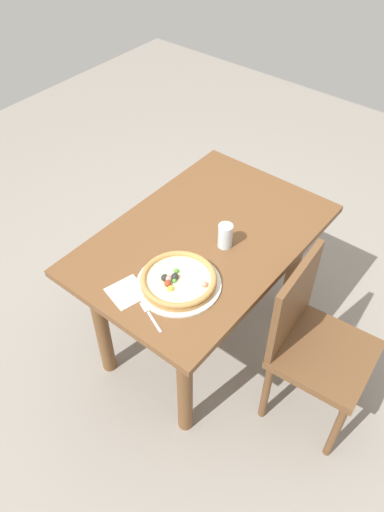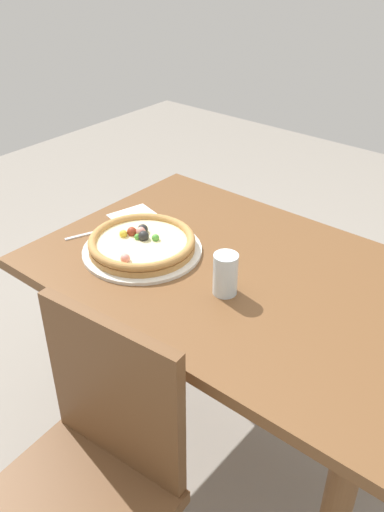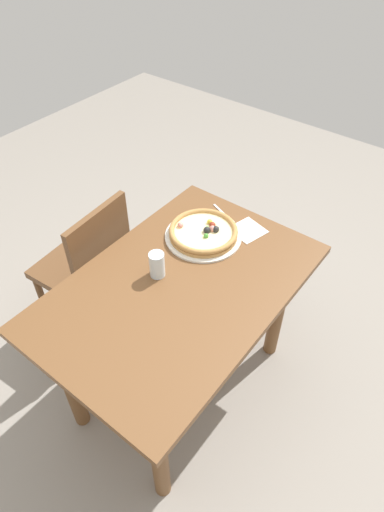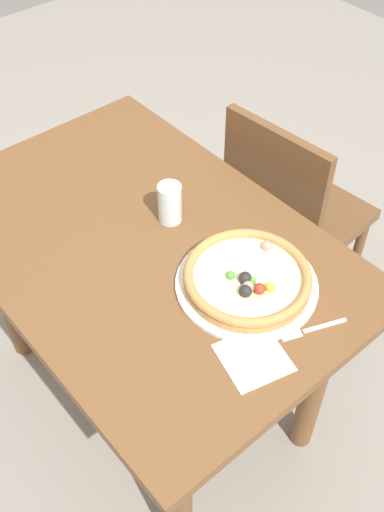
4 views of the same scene
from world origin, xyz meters
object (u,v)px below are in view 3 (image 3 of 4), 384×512
Objects in this scene: fork at (225,215)px; napkin at (248,230)px; dining_table at (180,306)px; plate at (203,236)px; pizza at (203,232)px; chair_near at (89,266)px; drinking_glass at (157,265)px.

fork is 0.15m from napkin.
dining_table is 0.52m from fork.
dining_table is 3.38× the size of plate.
dining_table is 0.35m from pizza.
napkin is (-0.45, 0.64, 0.27)m from chair_near.
dining_table is 3.79× the size of pizza.
pizza reaches higher than napkin.
fork is (-0.49, -0.11, 0.14)m from dining_table.
drinking_glass reaches higher than napkin.
chair_near is 0.83m from napkin.
chair_near reaches higher than pizza.
pizza is at bearing 163.92° from plate.
drinking_glass is (0.02, 0.50, 0.32)m from chair_near.
drinking_glass is at bearing -1.54° from plate.
dining_table is at bearing -95.14° from chair_near.
fork is at bearing -179.60° from drinking_glass.
plate is at bearing -64.86° from chair_near.
fork reaches higher than dining_table.
plate is 2.20× the size of fork.
pizza is at bearing -64.47° from fork.
napkin reaches higher than dining_table.
drinking_glass is 0.49m from napkin.
plate is 0.21m from napkin.
fork is 0.50m from drinking_glass.
drinking_glass reaches higher than plate.
dining_table is 0.34m from plate.
pizza is 2.22× the size of napkin.
plate is (-0.29, -0.10, 0.14)m from dining_table.
pizza is 0.31m from drinking_glass.
drinking_glass is at bearing -1.58° from pizza.
pizza is 0.21m from napkin.
napkin is at bearing 162.97° from drinking_glass.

